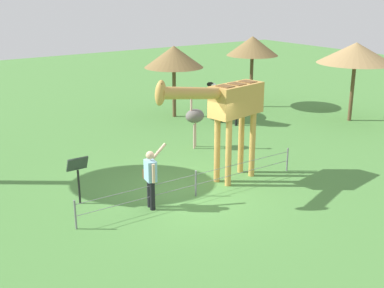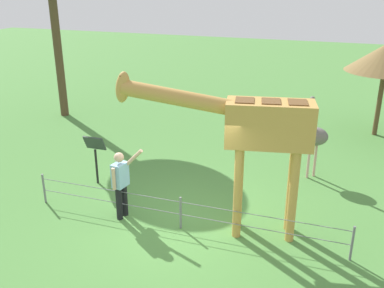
% 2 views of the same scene
% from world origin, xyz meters
% --- Properties ---
extents(ground_plane, '(60.00, 60.00, 0.00)m').
position_xyz_m(ground_plane, '(0.00, 0.00, 0.00)').
color(ground_plane, '#4C843D').
extents(giraffe, '(3.97, 1.21, 3.42)m').
position_xyz_m(giraffe, '(-1.37, -0.14, 2.31)').
color(giraffe, '#C69347').
rests_on(giraffe, ground_plane).
extents(visitor, '(0.69, 0.59, 1.70)m').
position_xyz_m(visitor, '(1.41, 0.20, 0.90)').
color(visitor, black).
rests_on(visitor, ground_plane).
extents(zebra, '(0.90, 1.80, 1.66)m').
position_xyz_m(zebra, '(-5.54, -5.33, 1.16)').
color(zebra, black).
rests_on(zebra, ground_plane).
extents(ostrich, '(0.70, 0.56, 2.25)m').
position_xyz_m(ostrich, '(-2.43, -3.37, 1.18)').
color(ostrich, '#CC9E93').
rests_on(ostrich, ground_plane).
extents(shade_hut_near, '(3.18, 3.18, 3.34)m').
position_xyz_m(shade_hut_near, '(-10.13, -2.70, 2.90)').
color(shade_hut_near, brown).
rests_on(shade_hut_near, ground_plane).
extents(shade_hut_far, '(2.42, 2.42, 3.35)m').
position_xyz_m(shade_hut_far, '(-8.28, -7.10, 2.89)').
color(shade_hut_far, brown).
rests_on(shade_hut_far, ground_plane).
extents(shade_hut_aside, '(2.57, 2.57, 3.13)m').
position_xyz_m(shade_hut_aside, '(-4.23, -7.56, 2.65)').
color(shade_hut_aside, brown).
rests_on(shade_hut_aside, ground_plane).
extents(info_sign, '(0.56, 0.21, 1.32)m').
position_xyz_m(info_sign, '(2.85, -1.13, 0.95)').
color(info_sign, black).
rests_on(info_sign, ground_plane).
extents(wire_fence, '(7.05, 0.05, 0.75)m').
position_xyz_m(wire_fence, '(0.00, 0.22, 0.40)').
color(wire_fence, slate).
rests_on(wire_fence, ground_plane).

